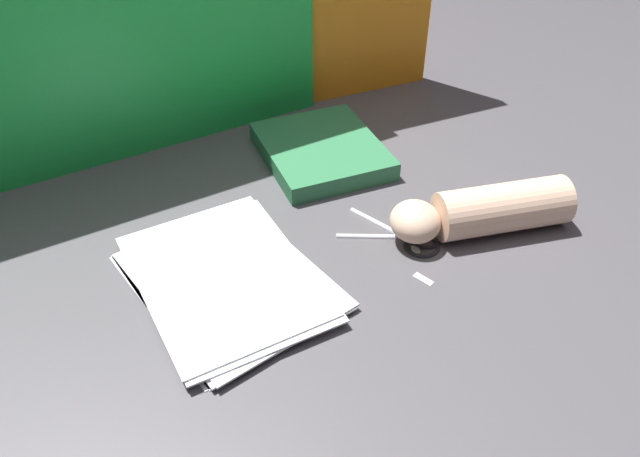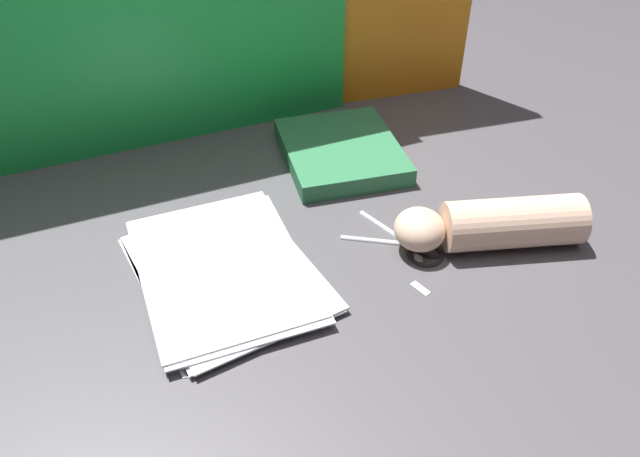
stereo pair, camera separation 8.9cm
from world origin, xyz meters
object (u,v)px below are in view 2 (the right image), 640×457
(book_closed, at_px, (341,151))
(scissors, at_px, (414,244))
(paper_stack, at_px, (224,271))
(hand_forearm, at_px, (492,224))

(book_closed, relative_size, scissors, 1.60)
(paper_stack, relative_size, hand_forearm, 1.12)
(book_closed, bearing_deg, scissors, -93.44)
(scissors, bearing_deg, book_closed, 86.56)
(book_closed, distance_m, hand_forearm, 0.32)
(book_closed, xyz_separation_m, scissors, (-0.02, -0.27, -0.01))
(scissors, relative_size, hand_forearm, 0.57)
(paper_stack, bearing_deg, book_closed, 33.50)
(scissors, distance_m, hand_forearm, 0.12)
(scissors, height_order, hand_forearm, hand_forearm)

